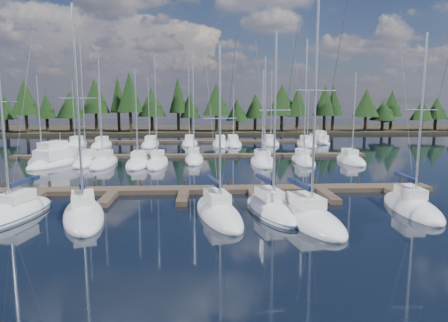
{
  "coord_description": "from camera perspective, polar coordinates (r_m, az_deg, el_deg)",
  "views": [
    {
      "loc": [
        1.68,
        -16.54,
        8.01
      ],
      "look_at": [
        3.71,
        22.0,
        2.13
      ],
      "focal_mm": 32.0,
      "sensor_mm": 36.0,
      "label": 1
    }
  ],
  "objects": [
    {
      "name": "front_sailboat_4",
      "position": [
        28.97,
        6.71,
        -6.86
      ],
      "size": [
        4.25,
        8.51,
        13.34
      ],
      "color": "silver",
      "rests_on": "ground"
    },
    {
      "name": "main_dock",
      "position": [
        34.82,
        -5.72,
        -4.34
      ],
      "size": [
        44.0,
        6.13,
        0.9
      ],
      "color": "#4B3D2E",
      "rests_on": "ground"
    },
    {
      "name": "front_sailboat_3",
      "position": [
        28.0,
        -0.81,
        -7.36
      ],
      "size": [
        4.26,
        8.91,
        12.39
      ],
      "color": "silver",
      "rests_on": "ground"
    },
    {
      "name": "front_sailboat_6",
      "position": [
        32.45,
        25.22,
        -5.94
      ],
      "size": [
        3.06,
        8.13,
        13.35
      ],
      "color": "silver",
      "rests_on": "ground"
    },
    {
      "name": "front_sailboat_1",
      "position": [
        31.47,
        -27.76,
        -6.54
      ],
      "size": [
        4.24,
        8.48,
        14.36
      ],
      "color": "silver",
      "rests_on": "ground"
    },
    {
      "name": "front_sailboat_2",
      "position": [
        29.15,
        -19.41,
        -7.18
      ],
      "size": [
        4.97,
        8.86,
        14.81
      ],
      "color": "silver",
      "rests_on": "ground"
    },
    {
      "name": "front_sailboat_5",
      "position": [
        27.48,
        11.92,
        -7.83
      ],
      "size": [
        4.57,
        9.16,
        15.67
      ],
      "color": "silver",
      "rests_on": "ground"
    },
    {
      "name": "ground",
      "position": [
        47.25,
        -5.01,
        -1.13
      ],
      "size": [
        260.0,
        260.0,
        0.0
      ],
      "primitive_type": "plane",
      "color": "black",
      "rests_on": "ground"
    },
    {
      "name": "tree_line",
      "position": [
        96.73,
        -4.35,
        8.32
      ],
      "size": [
        187.6,
        12.17,
        13.91
      ],
      "color": "black",
      "rests_on": "far_shore"
    },
    {
      "name": "motor_yacht_right",
      "position": [
        77.72,
        13.4,
        2.84
      ],
      "size": [
        3.7,
        8.15,
        3.92
      ],
      "color": "silver",
      "rests_on": "ground"
    },
    {
      "name": "back_sailboat_rows",
      "position": [
        61.89,
        -4.58,
        1.44
      ],
      "size": [
        44.55,
        32.91,
        16.35
      ],
      "color": "silver",
      "rests_on": "ground"
    },
    {
      "name": "motor_yacht_left",
      "position": [
        54.38,
        -22.86,
        0.07
      ],
      "size": [
        6.34,
        10.22,
        4.86
      ],
      "color": "silver",
      "rests_on": "ground"
    },
    {
      "name": "far_shore",
      "position": [
        106.83,
        -3.92,
        4.5
      ],
      "size": [
        220.0,
        30.0,
        0.6
      ],
      "primitive_type": "cube",
      "color": "#2C2518",
      "rests_on": "ground"
    },
    {
      "name": "back_docks",
      "position": [
        66.6,
        -4.44,
        1.9
      ],
      "size": [
        50.0,
        21.8,
        0.4
      ],
      "color": "#4B3D2E",
      "rests_on": "ground"
    }
  ]
}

